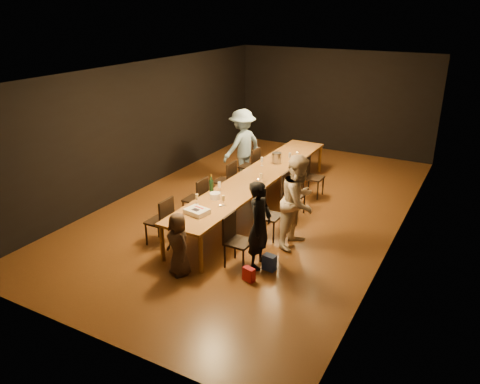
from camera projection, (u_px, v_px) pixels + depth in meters
The scene contains 30 objects.
ground at pixel (258, 207), 10.44m from camera, with size 10.00×10.00×0.00m, color #402110.
room_shell at pixel (259, 115), 9.66m from camera, with size 6.04×10.04×3.02m.
table at pixel (258, 177), 10.18m from camera, with size 0.90×6.00×0.75m.
chair_right_0 at pixel (239, 241), 7.94m from camera, with size 0.42×0.42×0.93m, color black, non-canonical shape.
chair_right_1 at pixel (269, 215), 8.91m from camera, with size 0.42×0.42×0.93m, color black, non-canonical shape.
chair_right_2 at pixel (294, 194), 9.89m from camera, with size 0.42×0.42×0.93m, color black, non-canonical shape.
chair_right_3 at pixel (314, 177), 10.86m from camera, with size 0.42×0.42×0.93m, color black, non-canonical shape.
chair_left_0 at pixel (159, 221), 8.70m from camera, with size 0.42×0.42×0.93m, color black, non-canonical shape.
chair_left_1 at pixel (195, 199), 9.67m from camera, with size 0.42×0.42×0.93m, color black, non-canonical shape.
chair_left_2 at pixel (225, 181), 10.65m from camera, with size 0.42×0.42×0.93m, color black, non-canonical shape.
chair_left_3 at pixel (249, 166), 11.62m from camera, with size 0.42×0.42×0.93m, color black, non-canonical shape.
woman_birthday at pixel (260, 225), 7.83m from camera, with size 0.56×0.37×1.55m, color black.
woman_tan at pixel (299, 201), 8.49m from camera, with size 0.85×0.67×1.76m, color beige.
man_blue at pixel (242, 145), 11.75m from camera, with size 1.17×0.67×1.81m, color #87AED1.
child at pixel (179, 244), 7.68m from camera, with size 0.54×0.35×1.10m, color #463327.
gift_bag_red at pixel (249, 274), 7.62m from camera, with size 0.20×0.11×0.24m, color red.
gift_bag_blue at pixel (269, 262), 7.94m from camera, with size 0.22×0.15×0.28m, color #2644A5.
birthday_cake at pixel (197, 211), 8.29m from camera, with size 0.44×0.38×0.09m.
plate_stack at pixel (215, 196), 8.92m from camera, with size 0.21×0.21×0.12m, color white.
champagne_bottle at pixel (211, 183), 9.22m from camera, with size 0.08×0.08×0.36m, color black, non-canonical shape.
ice_bucket at pixel (277, 158), 10.91m from camera, with size 0.22×0.22×0.24m, color #B5B5BA.
wineglass_0 at pixel (197, 199), 8.65m from camera, with size 0.06×0.06×0.21m, color beige, non-canonical shape.
wineglass_1 at pixel (223, 201), 8.59m from camera, with size 0.06×0.06×0.21m, color beige, non-canonical shape.
wineglass_2 at pixel (219, 187), 9.23m from camera, with size 0.06×0.06×0.21m, color silver, non-canonical shape.
wineglass_3 at pixel (261, 178), 9.69m from camera, with size 0.06×0.06×0.21m, color beige, non-canonical shape.
wineglass_4 at pixel (262, 161), 10.71m from camera, with size 0.06×0.06×0.21m, color silver, non-canonical shape.
wineglass_5 at pixel (290, 157), 11.01m from camera, with size 0.06×0.06×0.21m, color silver, non-canonical shape.
tealight_near at pixel (220, 206), 8.59m from camera, with size 0.05×0.05×0.03m, color #B2B7B2.
tealight_mid at pixel (258, 180), 9.85m from camera, with size 0.05×0.05×0.03m, color #B2B7B2.
tealight_far at pixel (297, 153), 11.61m from camera, with size 0.05×0.05×0.03m, color #B2B7B2.
Camera 1 is at (4.25, -8.57, 4.23)m, focal length 35.00 mm.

